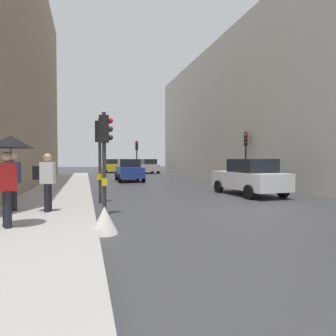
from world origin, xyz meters
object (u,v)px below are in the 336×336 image
Objects in this scene: traffic_light_near_right at (100,145)px; pedestrian_with_grey_backpack at (12,178)px; car_yellow_taxi at (112,166)px; car_white_compact at (249,177)px; car_silver_hatchback at (148,166)px; traffic_light_near_left at (105,144)px; pedestrian_with_black_backpack at (46,179)px; traffic_light_far_median at (137,152)px; warning_sign_triangle at (104,220)px; traffic_light_mid_street at (246,148)px; pedestrian_with_umbrella at (10,155)px; car_blue_van at (129,170)px.

traffic_light_near_right reaches higher than pedestrian_with_grey_backpack.
car_yellow_taxi and car_white_compact have the same top height.
traffic_light_near_right reaches higher than car_silver_hatchback.
pedestrian_with_grey_backpack is (-2.78, 0.74, -1.05)m from traffic_light_near_left.
car_silver_hatchback is at bearing 71.30° from pedestrian_with_black_backpack.
traffic_light_far_median is 22.04m from warning_sign_triangle.
traffic_light_near_left reaches higher than car_silver_hatchback.
traffic_light_far_median is at bearing 78.13° from warning_sign_triangle.
traffic_light_mid_street is 14.11m from warning_sign_triangle.
traffic_light_near_left is (-9.60, -7.71, -0.27)m from traffic_light_mid_street.
car_silver_hatchback is at bearing 73.35° from traffic_light_near_right.
pedestrian_with_grey_backpack and pedestrian_with_black_backpack have the same top height.
car_yellow_taxi is 1.00× the size of car_silver_hatchback.
car_yellow_taxi is 31.37m from pedestrian_with_umbrella.
pedestrian_with_grey_backpack is 1.14m from pedestrian_with_black_backpack.
pedestrian_with_umbrella is (-9.38, -4.84, 0.96)m from car_white_compact.
traffic_light_far_median is 19.71m from traffic_light_near_left.
pedestrian_with_umbrella reaches higher than car_blue_van.
warning_sign_triangle is at bearing -134.47° from traffic_light_mid_street.
car_white_compact and car_blue_van have the same top height.
car_yellow_taxi is 29.38m from pedestrian_with_black_backpack.
warning_sign_triangle is at bearing -100.42° from car_blue_van.
traffic_light_near_left is 7.91m from car_white_compact.
pedestrian_with_umbrella is (-6.63, -20.85, -0.64)m from traffic_light_far_median.
car_blue_van is 2.39× the size of pedestrian_with_grey_backpack.
car_blue_van is 0.99× the size of car_silver_hatchback.
traffic_light_far_median is (4.35, 16.57, 0.15)m from traffic_light_near_right.
car_blue_van is 13.06m from car_silver_hatchback.
traffic_light_near_right is 11.58m from car_blue_van.
traffic_light_far_median is 0.84× the size of car_silver_hatchback.
car_white_compact is 2.42× the size of pedestrian_with_black_backpack.
traffic_light_near_left is 0.75× the size of car_white_compact.
car_white_compact is at bearing 14.09° from pedestrian_with_grey_backpack.
traffic_light_mid_street is 0.84× the size of car_yellow_taxi.
car_yellow_taxi is 31.71m from warning_sign_triangle.
traffic_light_far_median is at bearing 72.35° from pedestrian_with_umbrella.
car_silver_hatchback is (2.68, 6.93, -1.60)m from traffic_light_far_median.
car_yellow_taxi is 1.00× the size of car_white_compact.
car_white_compact is 1.01× the size of car_blue_van.
traffic_light_mid_street reaches higher than traffic_light_near_left.
traffic_light_far_median is 1.12× the size of traffic_light_near_left.
traffic_light_far_median reaches higher than traffic_light_near_left.
car_white_compact is at bearing 4.50° from traffic_light_near_right.
traffic_light_near_right is 5.19× the size of warning_sign_triangle.
car_silver_hatchback is at bearing 74.97° from traffic_light_near_left.
traffic_light_near_right is 1.05× the size of traffic_light_near_left.
car_yellow_taxi is at bearing 143.36° from car_silver_hatchback.
traffic_light_near_left is 3.06m from pedestrian_with_grey_backpack.
traffic_light_mid_street reaches higher than pedestrian_with_umbrella.
pedestrian_with_grey_backpack is at bearing -111.08° from car_silver_hatchback.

